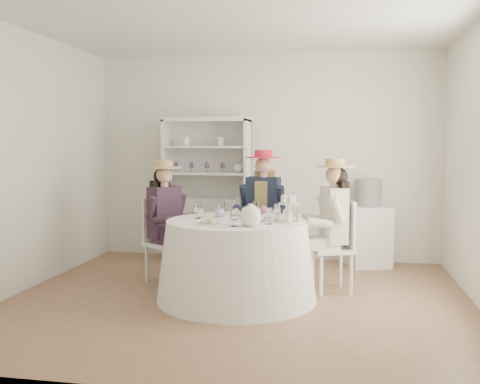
# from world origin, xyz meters

# --- Properties ---
(ground) EXTENTS (4.50, 4.50, 0.00)m
(ground) POSITION_xyz_m (0.00, 0.00, 0.00)
(ground) COLOR brown
(ground) RESTS_ON ground
(ceiling) EXTENTS (4.50, 4.50, 0.00)m
(ceiling) POSITION_xyz_m (0.00, 0.00, 2.70)
(ceiling) COLOR white
(ceiling) RESTS_ON wall_back
(wall_back) EXTENTS (4.50, 0.00, 4.50)m
(wall_back) POSITION_xyz_m (0.00, 2.00, 1.35)
(wall_back) COLOR white
(wall_back) RESTS_ON ground
(wall_front) EXTENTS (4.50, 0.00, 4.50)m
(wall_front) POSITION_xyz_m (0.00, -2.00, 1.35)
(wall_front) COLOR white
(wall_front) RESTS_ON ground
(wall_left) EXTENTS (0.00, 4.50, 4.50)m
(wall_left) POSITION_xyz_m (-2.25, 0.00, 1.35)
(wall_left) COLOR white
(wall_left) RESTS_ON ground
(tea_table) EXTENTS (1.56, 1.56, 0.78)m
(tea_table) POSITION_xyz_m (-0.02, 0.02, 0.39)
(tea_table) COLOR white
(tea_table) RESTS_ON ground
(hutch) EXTENTS (1.13, 0.49, 1.86)m
(hutch) POSITION_xyz_m (-0.72, 1.68, 0.66)
(hutch) COLOR silver
(hutch) RESTS_ON ground
(side_table) EXTENTS (0.62, 0.62, 0.75)m
(side_table) POSITION_xyz_m (1.32, 1.75, 0.38)
(side_table) COLOR silver
(side_table) RESTS_ON ground
(hatbox) EXTENTS (0.41, 0.41, 0.33)m
(hatbox) POSITION_xyz_m (1.32, 1.75, 0.92)
(hatbox) COLOR black
(hatbox) RESTS_ON side_table
(guest_left) EXTENTS (0.58, 0.54, 1.34)m
(guest_left) POSITION_xyz_m (-0.90, 0.51, 0.76)
(guest_left) COLOR silver
(guest_left) RESTS_ON ground
(guest_mid) EXTENTS (0.54, 0.56, 1.45)m
(guest_mid) POSITION_xyz_m (0.10, 1.03, 0.82)
(guest_mid) COLOR silver
(guest_mid) RESTS_ON ground
(guest_right) EXTENTS (0.56, 0.52, 1.37)m
(guest_right) POSITION_xyz_m (0.89, 0.46, 0.77)
(guest_right) COLOR silver
(guest_right) RESTS_ON ground
(spare_chair) EXTENTS (0.45, 0.45, 0.87)m
(spare_chair) POSITION_xyz_m (-0.08, 1.39, 0.47)
(spare_chair) COLOR silver
(spare_chair) RESTS_ON ground
(teacup_a) EXTENTS (0.11, 0.11, 0.07)m
(teacup_a) POSITION_xyz_m (-0.23, 0.19, 0.82)
(teacup_a) COLOR white
(teacup_a) RESTS_ON tea_table
(teacup_b) EXTENTS (0.08, 0.08, 0.06)m
(teacup_b) POSITION_xyz_m (0.05, 0.32, 0.81)
(teacup_b) COLOR white
(teacup_b) RESTS_ON tea_table
(teacup_c) EXTENTS (0.11, 0.11, 0.07)m
(teacup_c) POSITION_xyz_m (0.23, 0.18, 0.82)
(teacup_c) COLOR white
(teacup_c) RESTS_ON tea_table
(flower_bowl) EXTENTS (0.26, 0.26, 0.05)m
(flower_bowl) POSITION_xyz_m (0.17, -0.01, 0.81)
(flower_bowl) COLOR white
(flower_bowl) RESTS_ON tea_table
(flower_arrangement) EXTENTS (0.18, 0.18, 0.07)m
(flower_arrangement) POSITION_xyz_m (0.21, 0.03, 0.87)
(flower_arrangement) COLOR pink
(flower_arrangement) RESTS_ON tea_table
(table_teapot) EXTENTS (0.28, 0.20, 0.21)m
(table_teapot) POSITION_xyz_m (0.18, -0.33, 0.87)
(table_teapot) COLOR white
(table_teapot) RESTS_ON tea_table
(sandwich_plate) EXTENTS (0.23, 0.23, 0.05)m
(sandwich_plate) POSITION_xyz_m (-0.21, -0.28, 0.80)
(sandwich_plate) COLOR white
(sandwich_plate) RESTS_ON tea_table
(cupcake_stand) EXTENTS (0.27, 0.27, 0.25)m
(cupcake_stand) POSITION_xyz_m (0.49, -0.03, 0.87)
(cupcake_stand) COLOR white
(cupcake_stand) RESTS_ON tea_table
(stemware_set) EXTENTS (0.86, 0.86, 0.15)m
(stemware_set) POSITION_xyz_m (-0.02, 0.02, 0.86)
(stemware_set) COLOR white
(stemware_set) RESTS_ON tea_table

